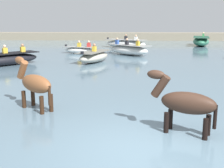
# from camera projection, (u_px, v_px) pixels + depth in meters

# --- Properties ---
(ground_plane) EXTENTS (120.00, 120.00, 0.00)m
(ground_plane) POSITION_uv_depth(u_px,v_px,m) (147.00, 167.00, 5.99)
(ground_plane) COLOR gray
(water_surface) EXTENTS (90.00, 90.00, 0.37)m
(water_surface) POSITION_uv_depth(u_px,v_px,m) (134.00, 72.00, 15.71)
(water_surface) COLOR slate
(water_surface) RESTS_ON ground
(horse_lead_chestnut) EXTENTS (1.50, 1.32, 1.85)m
(horse_lead_chestnut) POSITION_uv_depth(u_px,v_px,m) (35.00, 85.00, 8.49)
(horse_lead_chestnut) COLOR brown
(horse_lead_chestnut) RESTS_ON ground
(horse_trailing_dark_bay) EXTENTS (1.60, 0.99, 1.80)m
(horse_trailing_dark_bay) POSITION_uv_depth(u_px,v_px,m) (185.00, 104.00, 6.66)
(horse_trailing_dark_bay) COLOR #382319
(horse_trailing_dark_bay) RESTS_ON ground
(boat_near_port) EXTENTS (2.16, 3.24, 1.15)m
(boat_near_port) POSITION_uv_depth(u_px,v_px,m) (94.00, 57.00, 18.03)
(boat_near_port) COLOR #B2AD9E
(boat_near_port) RESTS_ON water_surface
(boat_distant_west) EXTENTS (3.51, 3.63, 1.17)m
(boat_distant_west) POSITION_uv_depth(u_px,v_px,m) (6.00, 59.00, 16.78)
(boat_distant_west) COLOR black
(boat_distant_west) RESTS_ON water_surface
(boat_distant_east) EXTENTS (2.41, 4.33, 1.35)m
(boat_distant_east) POSITION_uv_depth(u_px,v_px,m) (201.00, 41.00, 29.20)
(boat_distant_east) COLOR #337556
(boat_distant_east) RESTS_ON water_surface
(boat_mid_channel) EXTENTS (2.66, 1.64, 1.00)m
(boat_mid_channel) POSITION_uv_depth(u_px,v_px,m) (80.00, 50.00, 22.55)
(boat_mid_channel) COLOR silver
(boat_mid_channel) RESTS_ON water_surface
(boat_far_offshore) EXTENTS (3.48, 3.40, 1.22)m
(boat_far_offshore) POSITION_uv_depth(u_px,v_px,m) (128.00, 50.00, 21.74)
(boat_far_offshore) COLOR silver
(boat_far_offshore) RESTS_ON water_surface
(boat_near_starboard) EXTENTS (4.08, 2.86, 1.24)m
(boat_near_starboard) POSITION_uv_depth(u_px,v_px,m) (126.00, 44.00, 27.08)
(boat_near_starboard) COLOR silver
(boat_near_starboard) RESTS_ON water_surface
(far_shoreline) EXTENTS (80.00, 2.40, 1.30)m
(far_shoreline) POSITION_uv_depth(u_px,v_px,m) (129.00, 38.00, 37.36)
(far_shoreline) COLOR gray
(far_shoreline) RESTS_ON ground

